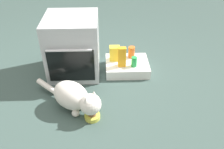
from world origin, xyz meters
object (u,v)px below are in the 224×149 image
Objects in this scene: cat at (75,97)px; snack_bag at (115,53)px; pantry_cabinet at (127,66)px; juice_carton at (122,57)px; oven at (73,46)px; soda_can at (134,62)px; sauce_jar at (131,52)px; food_bowl at (92,116)px.

snack_bag reaches higher than cat.
pantry_cabinet is 0.21m from juice_carton.
oven is 5.70× the size of soda_can.
snack_bag is at bearing -165.70° from sauce_jar.
juice_carton is at bearing 65.45° from food_bowl.
cat is at bearing -84.19° from oven.
sauce_jar is 0.24m from juice_carton.
soda_can is (0.22, -0.15, -0.03)m from snack_bag.
food_bowl is 0.91m from snack_bag.
snack_bag reaches higher than soda_can.
snack_bag reaches higher than sauce_jar.
snack_bag is 0.27m from soda_can.
pantry_cabinet is (0.63, -0.01, -0.28)m from oven.
sauce_jar is 1.17× the size of soda_can.
juice_carton is 2.00× the size of soda_can.
soda_can is (0.70, -0.10, -0.16)m from oven.
pantry_cabinet is 0.16m from soda_can.
pantry_cabinet is at bearing 63.38° from food_bowl.
juice_carton is 0.16m from snack_bag.
pantry_cabinet is 0.87m from cat.
oven is at bearing 106.30° from food_bowl.
cat is at bearing -130.35° from juice_carton.
snack_bag reaches higher than food_bowl.
food_bowl is at bearing -116.62° from pantry_cabinet.
cat reaches higher than pantry_cabinet.
oven is 0.97× the size of cat.
soda_can is (0.07, -0.09, 0.12)m from pantry_cabinet.
juice_carton is at bearing -9.20° from oven.
soda_can reaches higher than food_bowl.
pantry_cabinet is 0.72× the size of cat.
sauce_jar is at bearing 14.30° from snack_bag.
juice_carton is (0.33, 0.71, 0.21)m from food_bowl.
juice_carton is (-0.13, -0.19, 0.05)m from sauce_jar.
oven is 0.73m from soda_can.
juice_carton reaches higher than food_bowl.
soda_can is (0.63, 0.57, 0.03)m from cat.
cat is (-0.17, 0.13, 0.12)m from food_bowl.
snack_bag is at bearing 158.40° from pantry_cabinet.
cat is at bearing -119.92° from snack_bag.
pantry_cabinet is 0.22m from snack_bag.
sauce_jar is (0.62, 0.77, 0.04)m from cat.
juice_carton is (0.56, -0.09, -0.10)m from oven.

